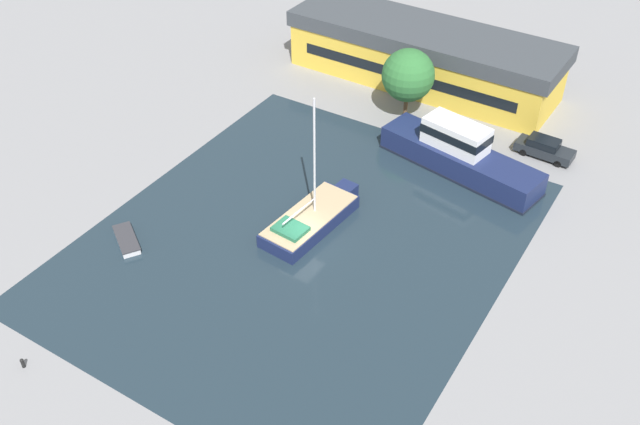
{
  "coord_description": "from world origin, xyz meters",
  "views": [
    {
      "loc": [
        21.38,
        -32.11,
        33.58
      ],
      "look_at": [
        0.0,
        2.48,
        1.0
      ],
      "focal_mm": 40.0,
      "sensor_mm": 36.0,
      "label": 1
    }
  ],
  "objects_px": {
    "parked_car": "(544,148)",
    "sailboat_moored": "(311,219)",
    "warehouse_building": "(424,55)",
    "small_dinghy": "(127,240)",
    "motor_cruiser": "(459,154)",
    "quay_tree_near_building": "(408,75)"
  },
  "relations": [
    {
      "from": "parked_car",
      "to": "sailboat_moored",
      "type": "distance_m",
      "value": 21.29
    },
    {
      "from": "warehouse_building",
      "to": "small_dinghy",
      "type": "xyz_separation_m",
      "value": [
        -7.52,
        -33.0,
        -2.51
      ]
    },
    {
      "from": "motor_cruiser",
      "to": "small_dinghy",
      "type": "relative_size",
      "value": 3.98
    },
    {
      "from": "warehouse_building",
      "to": "motor_cruiser",
      "type": "xyz_separation_m",
      "value": [
        8.96,
        -12.14,
        -1.27
      ]
    },
    {
      "from": "parked_car",
      "to": "small_dinghy",
      "type": "xyz_separation_m",
      "value": [
        -21.83,
        -26.42,
        -0.55
      ]
    },
    {
      "from": "sailboat_moored",
      "to": "warehouse_building",
      "type": "bearing_deg",
      "value": 101.33
    },
    {
      "from": "warehouse_building",
      "to": "sailboat_moored",
      "type": "height_order",
      "value": "sailboat_moored"
    },
    {
      "from": "quay_tree_near_building",
      "to": "sailboat_moored",
      "type": "height_order",
      "value": "sailboat_moored"
    },
    {
      "from": "parked_car",
      "to": "motor_cruiser",
      "type": "height_order",
      "value": "motor_cruiser"
    },
    {
      "from": "small_dinghy",
      "to": "warehouse_building",
      "type": "bearing_deg",
      "value": 20.35
    },
    {
      "from": "parked_car",
      "to": "motor_cruiser",
      "type": "relative_size",
      "value": 0.34
    },
    {
      "from": "quay_tree_near_building",
      "to": "parked_car",
      "type": "height_order",
      "value": "quay_tree_near_building"
    },
    {
      "from": "warehouse_building",
      "to": "parked_car",
      "type": "relative_size",
      "value": 5.47
    },
    {
      "from": "quay_tree_near_building",
      "to": "small_dinghy",
      "type": "xyz_separation_m",
      "value": [
        -9.24,
        -25.9,
        -4.01
      ]
    },
    {
      "from": "quay_tree_near_building",
      "to": "small_dinghy",
      "type": "distance_m",
      "value": 27.79
    },
    {
      "from": "parked_car",
      "to": "motor_cruiser",
      "type": "bearing_deg",
      "value": -41.33
    },
    {
      "from": "motor_cruiser",
      "to": "warehouse_building",
      "type": "bearing_deg",
      "value": 47.48
    },
    {
      "from": "quay_tree_near_building",
      "to": "motor_cruiser",
      "type": "xyz_separation_m",
      "value": [
        7.24,
        -5.03,
        -2.76
      ]
    },
    {
      "from": "sailboat_moored",
      "to": "small_dinghy",
      "type": "height_order",
      "value": "sailboat_moored"
    },
    {
      "from": "warehouse_building",
      "to": "parked_car",
      "type": "bearing_deg",
      "value": -23.54
    },
    {
      "from": "quay_tree_near_building",
      "to": "parked_car",
      "type": "distance_m",
      "value": 13.07
    },
    {
      "from": "quay_tree_near_building",
      "to": "warehouse_building",
      "type": "bearing_deg",
      "value": 103.6
    }
  ]
}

